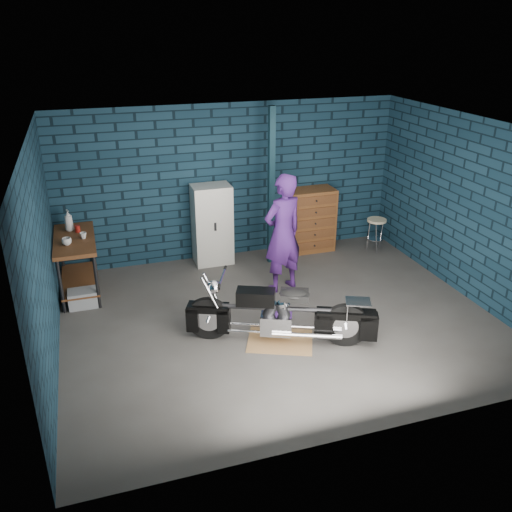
{
  "coord_description": "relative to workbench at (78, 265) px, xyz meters",
  "views": [
    {
      "loc": [
        -2.38,
        -6.34,
        3.95
      ],
      "look_at": [
        -0.25,
        0.3,
        0.89
      ],
      "focal_mm": 38.0,
      "sensor_mm": 36.0,
      "label": 1
    }
  ],
  "objects": [
    {
      "name": "shop_stool",
      "position": [
        5.21,
        0.03,
        -0.14
      ],
      "size": [
        0.4,
        0.4,
        0.63
      ],
      "primitive_type": null,
      "rotation": [
        0.0,
        0.0,
        0.16
      ],
      "color": "#BFB491",
      "rests_on": "ground"
    },
    {
      "name": "support_post",
      "position": [
        3.23,
        0.2,
        0.9
      ],
      "size": [
        0.1,
        0.1,
        2.7
      ],
      "primitive_type": "cube",
      "color": "#13303C",
      "rests_on": "ground"
    },
    {
      "name": "person",
      "position": [
        3.06,
        -0.85,
        0.48
      ],
      "size": [
        0.79,
        0.64,
        1.88
      ],
      "primitive_type": "imported",
      "rotation": [
        0.0,
        0.0,
        3.46
      ],
      "color": "#441C6C",
      "rests_on": "ground"
    },
    {
      "name": "workbench",
      "position": [
        0.0,
        0.0,
        0.0
      ],
      "size": [
        0.6,
        1.4,
        0.91
      ],
      "primitive_type": "cube",
      "color": "brown",
      "rests_on": "ground"
    },
    {
      "name": "locker",
      "position": [
        2.26,
        0.48,
        0.24
      ],
      "size": [
        0.65,
        0.47,
        1.4
      ],
      "primitive_type": "cube",
      "color": "silver",
      "rests_on": "ground"
    },
    {
      "name": "motorcycle",
      "position": [
        2.49,
        -2.31,
        0.02
      ],
      "size": [
        2.19,
        1.37,
        0.94
      ],
      "primitive_type": null,
      "rotation": [
        0.0,
        0.0,
        -0.41
      ],
      "color": "black",
      "rests_on": "ground"
    },
    {
      "name": "cup_b",
      "position": [
        0.14,
        -0.06,
        0.5
      ],
      "size": [
        0.12,
        0.12,
        0.1
      ],
      "primitive_type": "imported",
      "rotation": [
        0.0,
        0.0,
        0.21
      ],
      "color": "#BFB491",
      "rests_on": "workbench"
    },
    {
      "name": "tool_chest",
      "position": [
        4.09,
        0.48,
        0.13
      ],
      "size": [
        0.87,
        0.48,
        1.16
      ],
      "primitive_type": "cube",
      "color": "brown",
      "rests_on": "ground"
    },
    {
      "name": "mug_red",
      "position": [
        0.06,
        0.25,
        0.51
      ],
      "size": [
        0.09,
        0.09,
        0.11
      ],
      "primitive_type": "cylinder",
      "rotation": [
        0.0,
        0.0,
        -0.17
      ],
      "color": "maroon",
      "rests_on": "workbench"
    },
    {
      "name": "storage_bin",
      "position": [
        0.02,
        -0.5,
        -0.33
      ],
      "size": [
        0.41,
        0.29,
        0.26
      ],
      "primitive_type": "cube",
      "color": "gray",
      "rests_on": "ground"
    },
    {
      "name": "bottle",
      "position": [
        -0.06,
        0.36,
        0.62
      ],
      "size": [
        0.17,
        0.17,
        0.34
      ],
      "primitive_type": "imported",
      "rotation": [
        0.0,
        0.0,
        0.38
      ],
      "color": "gray",
      "rests_on": "workbench"
    },
    {
      "name": "ground",
      "position": [
        2.68,
        -1.75,
        -0.46
      ],
      "size": [
        6.0,
        6.0,
        0.0
      ],
      "primitive_type": "plane",
      "color": "#4A4845",
      "rests_on": "ground"
    },
    {
      "name": "cup_a",
      "position": [
        -0.1,
        -0.25,
        0.51
      ],
      "size": [
        0.15,
        0.15,
        0.11
      ],
      "primitive_type": "imported",
      "rotation": [
        0.0,
        0.0,
        -0.09
      ],
      "color": "#BFB491",
      "rests_on": "workbench"
    },
    {
      "name": "room_walls",
      "position": [
        2.68,
        -1.2,
        1.45
      ],
      "size": [
        6.02,
        5.01,
        2.71
      ],
      "color": "#102838",
      "rests_on": "ground"
    },
    {
      "name": "drip_mat",
      "position": [
        2.49,
        -2.31,
        -0.45
      ],
      "size": [
        1.04,
        0.93,
        0.01
      ],
      "primitive_type": "cube",
      "rotation": [
        0.0,
        0.0,
        -0.41
      ],
      "color": "#91603F",
      "rests_on": "ground"
    }
  ]
}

